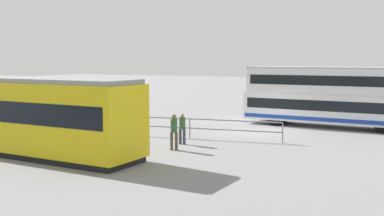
{
  "coord_description": "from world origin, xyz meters",
  "views": [
    {
      "loc": [
        -8.68,
        26.49,
        4.24
      ],
      "look_at": [
        2.54,
        3.86,
        1.62
      ],
      "focal_mm": 44.07,
      "sensor_mm": 36.0,
      "label": 1
    }
  ],
  "objects": [
    {
      "name": "tram_yellow",
      "position": [
        8.48,
        10.97,
        1.78
      ],
      "size": [
        14.1,
        3.35,
        3.43
      ],
      "color": "yellow",
      "rests_on": "ground"
    },
    {
      "name": "info_sign",
      "position": [
        8.15,
        4.96,
        1.8
      ],
      "size": [
        1.04,
        0.27,
        2.6
      ],
      "color": "slate",
      "rests_on": "ground"
    },
    {
      "name": "pedestrian_railing",
      "position": [
        2.56,
        4.09,
        0.75
      ],
      "size": [
        9.87,
        1.49,
        1.08
      ],
      "color": "gray",
      "rests_on": "ground"
    },
    {
      "name": "pedestrian_crossing",
      "position": [
        1.72,
        7.4,
        0.98
      ],
      "size": [
        0.43,
        0.43,
        1.7
      ],
      "color": "#4C3F2D",
      "rests_on": "ground"
    },
    {
      "name": "double_decker_bus",
      "position": [
        -3.65,
        -3.54,
        1.93
      ],
      "size": [
        11.29,
        3.19,
        3.76
      ],
      "color": "white",
      "rests_on": "ground"
    },
    {
      "name": "ground_plane",
      "position": [
        0.0,
        0.0,
        0.0
      ],
      "size": [
        160.0,
        160.0,
        0.0
      ],
      "primitive_type": "plane",
      "color": "gray"
    },
    {
      "name": "pedestrian_near_railing",
      "position": [
        2.08,
        5.88,
        0.9
      ],
      "size": [
        0.36,
        0.33,
        1.57
      ],
      "color": "#33384C",
      "rests_on": "ground"
    }
  ]
}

